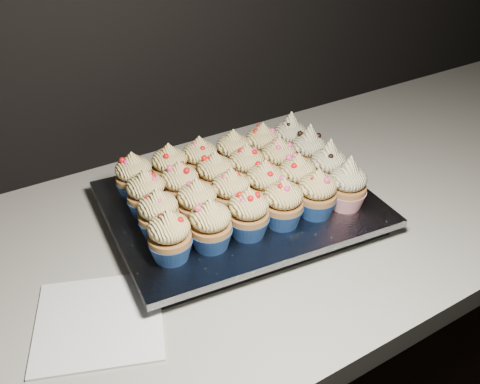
% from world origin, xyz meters
% --- Properties ---
extents(worktop, '(2.44, 0.64, 0.04)m').
position_xyz_m(worktop, '(0.00, 1.70, 0.88)').
color(worktop, beige).
rests_on(worktop, cabinet).
extents(napkin, '(0.21, 0.21, 0.00)m').
position_xyz_m(napkin, '(-0.11, 1.61, 0.90)').
color(napkin, white).
rests_on(napkin, worktop).
extents(baking_tray, '(0.42, 0.34, 0.02)m').
position_xyz_m(baking_tray, '(0.18, 1.71, 0.91)').
color(baking_tray, black).
rests_on(baking_tray, worktop).
extents(foil_lining, '(0.46, 0.38, 0.01)m').
position_xyz_m(foil_lining, '(0.18, 1.71, 0.93)').
color(foil_lining, silver).
rests_on(foil_lining, baking_tray).
extents(cupcake_0, '(0.06, 0.06, 0.08)m').
position_xyz_m(cupcake_0, '(0.02, 1.64, 0.97)').
color(cupcake_0, navy).
rests_on(cupcake_0, foil_lining).
extents(cupcake_1, '(0.06, 0.06, 0.08)m').
position_xyz_m(cupcake_1, '(0.08, 1.63, 0.97)').
color(cupcake_1, navy).
rests_on(cupcake_1, foil_lining).
extents(cupcake_2, '(0.06, 0.06, 0.08)m').
position_xyz_m(cupcake_2, '(0.14, 1.63, 0.97)').
color(cupcake_2, navy).
rests_on(cupcake_2, foil_lining).
extents(cupcake_3, '(0.06, 0.06, 0.08)m').
position_xyz_m(cupcake_3, '(0.20, 1.62, 0.97)').
color(cupcake_3, navy).
rests_on(cupcake_3, foil_lining).
extents(cupcake_4, '(0.06, 0.06, 0.08)m').
position_xyz_m(cupcake_4, '(0.26, 1.61, 0.97)').
color(cupcake_4, navy).
rests_on(cupcake_4, foil_lining).
extents(cupcake_5, '(0.06, 0.06, 0.10)m').
position_xyz_m(cupcake_5, '(0.31, 1.61, 0.97)').
color(cupcake_5, '#A81723').
rests_on(cupcake_5, foil_lining).
extents(cupcake_6, '(0.06, 0.06, 0.08)m').
position_xyz_m(cupcake_6, '(0.02, 1.70, 0.97)').
color(cupcake_6, navy).
rests_on(cupcake_6, foil_lining).
extents(cupcake_7, '(0.06, 0.06, 0.08)m').
position_xyz_m(cupcake_7, '(0.09, 1.69, 0.97)').
color(cupcake_7, navy).
rests_on(cupcake_7, foil_lining).
extents(cupcake_8, '(0.06, 0.06, 0.08)m').
position_xyz_m(cupcake_8, '(0.15, 1.69, 0.97)').
color(cupcake_8, navy).
rests_on(cupcake_8, foil_lining).
extents(cupcake_9, '(0.06, 0.06, 0.08)m').
position_xyz_m(cupcake_9, '(0.20, 1.68, 0.97)').
color(cupcake_9, navy).
rests_on(cupcake_9, foil_lining).
extents(cupcake_10, '(0.06, 0.06, 0.08)m').
position_xyz_m(cupcake_10, '(0.26, 1.67, 0.97)').
color(cupcake_10, navy).
rests_on(cupcake_10, foil_lining).
extents(cupcake_11, '(0.06, 0.06, 0.10)m').
position_xyz_m(cupcake_11, '(0.32, 1.67, 0.97)').
color(cupcake_11, '#A81723').
rests_on(cupcake_11, foil_lining).
extents(cupcake_12, '(0.06, 0.06, 0.08)m').
position_xyz_m(cupcake_12, '(0.03, 1.76, 0.97)').
color(cupcake_12, navy).
rests_on(cupcake_12, foil_lining).
extents(cupcake_13, '(0.06, 0.06, 0.08)m').
position_xyz_m(cupcake_13, '(0.09, 1.75, 0.97)').
color(cupcake_13, navy).
rests_on(cupcake_13, foil_lining).
extents(cupcake_14, '(0.06, 0.06, 0.08)m').
position_xyz_m(cupcake_14, '(0.15, 1.75, 0.97)').
color(cupcake_14, navy).
rests_on(cupcake_14, foil_lining).
extents(cupcake_15, '(0.06, 0.06, 0.08)m').
position_xyz_m(cupcake_15, '(0.21, 1.74, 0.97)').
color(cupcake_15, navy).
rests_on(cupcake_15, foil_lining).
extents(cupcake_16, '(0.06, 0.06, 0.08)m').
position_xyz_m(cupcake_16, '(0.27, 1.73, 0.97)').
color(cupcake_16, navy).
rests_on(cupcake_16, foil_lining).
extents(cupcake_17, '(0.06, 0.06, 0.10)m').
position_xyz_m(cupcake_17, '(0.33, 1.73, 0.97)').
color(cupcake_17, '#A81723').
rests_on(cupcake_17, foil_lining).
extents(cupcake_18, '(0.06, 0.06, 0.08)m').
position_xyz_m(cupcake_18, '(0.04, 1.82, 0.97)').
color(cupcake_18, navy).
rests_on(cupcake_18, foil_lining).
extents(cupcake_19, '(0.06, 0.06, 0.08)m').
position_xyz_m(cupcake_19, '(0.10, 1.81, 0.97)').
color(cupcake_19, navy).
rests_on(cupcake_19, foil_lining).
extents(cupcake_20, '(0.06, 0.06, 0.08)m').
position_xyz_m(cupcake_20, '(0.15, 1.81, 0.97)').
color(cupcake_20, navy).
rests_on(cupcake_20, foil_lining).
extents(cupcake_21, '(0.06, 0.06, 0.08)m').
position_xyz_m(cupcake_21, '(0.22, 1.80, 0.97)').
color(cupcake_21, navy).
rests_on(cupcake_21, foil_lining).
extents(cupcake_22, '(0.06, 0.06, 0.08)m').
position_xyz_m(cupcake_22, '(0.28, 1.79, 0.97)').
color(cupcake_22, navy).
rests_on(cupcake_22, foil_lining).
extents(cupcake_23, '(0.06, 0.06, 0.10)m').
position_xyz_m(cupcake_23, '(0.33, 1.79, 0.97)').
color(cupcake_23, '#A81723').
rests_on(cupcake_23, foil_lining).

